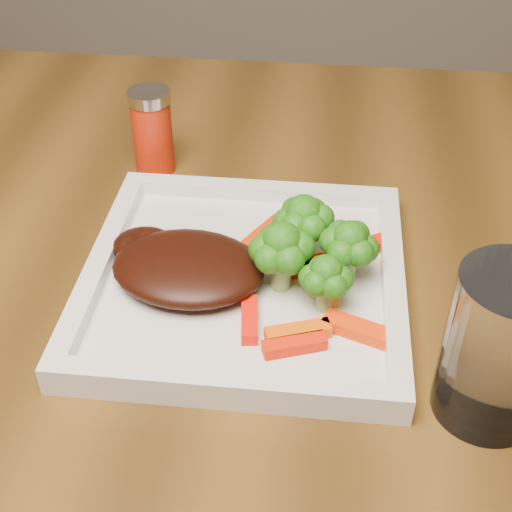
# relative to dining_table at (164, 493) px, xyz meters

# --- Properties ---
(dining_table) EXTENTS (1.60, 0.90, 0.75)m
(dining_table) POSITION_rel_dining_table_xyz_m (0.00, 0.00, 0.00)
(dining_table) COLOR brown
(dining_table) RESTS_ON floor
(plate) EXTENTS (0.27, 0.27, 0.01)m
(plate) POSITION_rel_dining_table_xyz_m (0.11, -0.03, 0.38)
(plate) COLOR white
(plate) RESTS_ON dining_table
(steak) EXTENTS (0.14, 0.11, 0.03)m
(steak) POSITION_rel_dining_table_xyz_m (0.06, -0.04, 0.40)
(steak) COLOR black
(steak) RESTS_ON plate
(broccoli_0) EXTENTS (0.07, 0.07, 0.07)m
(broccoli_0) POSITION_rel_dining_table_xyz_m (0.16, 0.01, 0.42)
(broccoli_0) COLOR #197413
(broccoli_0) RESTS_ON plate
(broccoli_1) EXTENTS (0.06, 0.06, 0.06)m
(broccoli_1) POSITION_rel_dining_table_xyz_m (0.19, -0.02, 0.42)
(broccoli_1) COLOR #1A6510
(broccoli_1) RESTS_ON plate
(broccoli_2) EXTENTS (0.05, 0.05, 0.06)m
(broccoli_2) POSITION_rel_dining_table_xyz_m (0.18, -0.06, 0.42)
(broccoli_2) COLOR #276410
(broccoli_2) RESTS_ON plate
(broccoli_3) EXTENTS (0.07, 0.07, 0.06)m
(broccoli_3) POSITION_rel_dining_table_xyz_m (0.14, -0.04, 0.42)
(broccoli_3) COLOR #1F6A11
(broccoli_3) RESTS_ON plate
(carrot_0) EXTENTS (0.05, 0.03, 0.01)m
(carrot_0) POSITION_rel_dining_table_xyz_m (0.16, -0.10, 0.39)
(carrot_0) COLOR #FF5C04
(carrot_0) RESTS_ON plate
(carrot_1) EXTENTS (0.06, 0.04, 0.01)m
(carrot_1) POSITION_rel_dining_table_xyz_m (0.21, -0.09, 0.39)
(carrot_1) COLOR #FF3804
(carrot_1) RESTS_ON plate
(carrot_2) EXTENTS (0.02, 0.05, 0.01)m
(carrot_2) POSITION_rel_dining_table_xyz_m (0.12, -0.09, 0.39)
(carrot_2) COLOR #FF1504
(carrot_2) RESTS_ON plate
(carrot_3) EXTENTS (0.05, 0.04, 0.01)m
(carrot_3) POSITION_rel_dining_table_xyz_m (0.21, 0.02, 0.39)
(carrot_3) COLOR red
(carrot_3) RESTS_ON plate
(carrot_4) EXTENTS (0.04, 0.05, 0.01)m
(carrot_4) POSITION_rel_dining_table_xyz_m (0.12, 0.03, 0.39)
(carrot_4) COLOR red
(carrot_4) RESTS_ON plate
(carrot_5) EXTENTS (0.04, 0.06, 0.01)m
(carrot_5) POSITION_rel_dining_table_xyz_m (0.17, -0.04, 0.39)
(carrot_5) COLOR orange
(carrot_5) RESTS_ON plate
(carrot_6) EXTENTS (0.07, 0.04, 0.01)m
(carrot_6) POSITION_rel_dining_table_xyz_m (0.16, -0.01, 0.39)
(carrot_6) COLOR red
(carrot_6) RESTS_ON plate
(spice_shaker) EXTENTS (0.04, 0.04, 0.09)m
(spice_shaker) POSITION_rel_dining_table_xyz_m (-0.01, 0.15, 0.42)
(spice_shaker) COLOR red
(spice_shaker) RESTS_ON dining_table
(drinking_glass) EXTENTS (0.09, 0.09, 0.12)m
(drinking_glass) POSITION_rel_dining_table_xyz_m (0.30, -0.14, 0.44)
(drinking_glass) COLOR white
(drinking_glass) RESTS_ON dining_table
(carrot_7) EXTENTS (0.05, 0.03, 0.01)m
(carrot_7) POSITION_rel_dining_table_xyz_m (0.16, -0.11, 0.39)
(carrot_7) COLOR #F52004
(carrot_7) RESTS_ON plate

